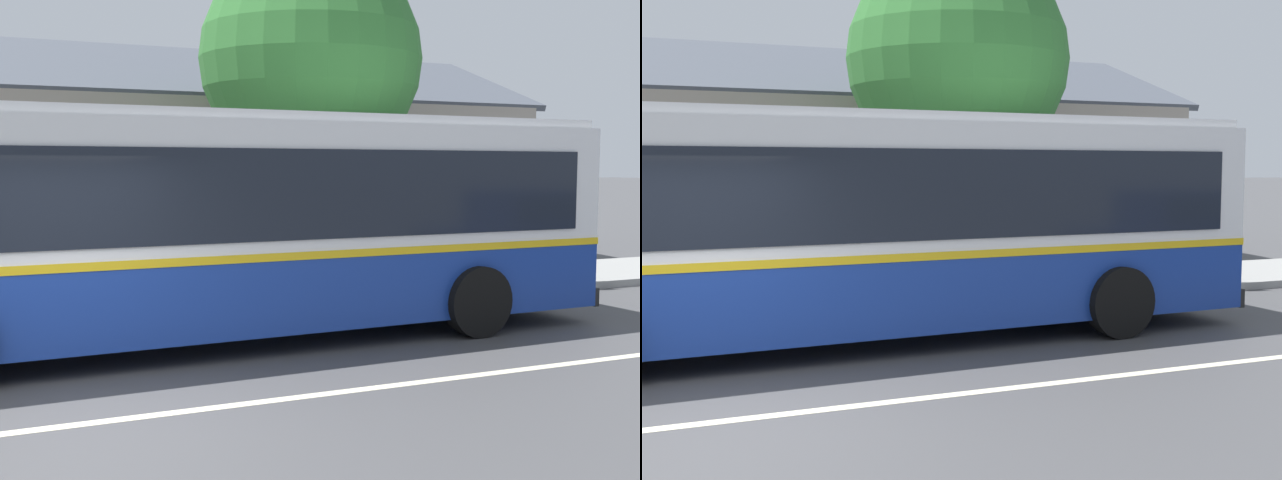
{
  "view_description": "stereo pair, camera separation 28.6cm",
  "coord_description": "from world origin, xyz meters",
  "views": [
    {
      "loc": [
        -0.86,
        -7.48,
        2.36
      ],
      "look_at": [
        3.73,
        2.93,
        1.34
      ],
      "focal_mm": 45.0,
      "sensor_mm": 36.0,
      "label": 1
    },
    {
      "loc": [
        -0.59,
        -7.59,
        2.36
      ],
      "look_at": [
        3.73,
        2.93,
        1.34
      ],
      "focal_mm": 45.0,
      "sensor_mm": 36.0,
      "label": 2
    }
  ],
  "objects": [
    {
      "name": "street_tree_primary",
      "position": [
        5.23,
        6.78,
        4.4
      ],
      "size": [
        4.24,
        4.24,
        6.54
      ],
      "color": "#4C3828",
      "rests_on": "ground"
    },
    {
      "name": "bench_down_street",
      "position": [
        -0.33,
        6.0,
        0.57
      ],
      "size": [
        1.75,
        0.51,
        0.94
      ],
      "color": "brown",
      "rests_on": "sidewalk_far"
    },
    {
      "name": "bus_stop_sign",
      "position": [
        9.44,
        4.99,
        1.64
      ],
      "size": [
        0.36,
        0.07,
        2.4
      ],
      "color": "gray",
      "rests_on": "sidewalk_far"
    },
    {
      "name": "sidewalk_far",
      "position": [
        0.0,
        6.0,
        0.07
      ],
      "size": [
        60.0,
        3.0,
        0.15
      ],
      "primitive_type": "cube",
      "color": "gray",
      "rests_on": "ground"
    },
    {
      "name": "lane_divider_stripe",
      "position": [
        0.0,
        0.0,
        0.0
      ],
      "size": [
        60.0,
        0.16,
        0.01
      ],
      "primitive_type": "cube",
      "color": "beige",
      "rests_on": "ground"
    },
    {
      "name": "ground_plane",
      "position": [
        0.0,
        0.0,
        0.0
      ],
      "size": [
        300.0,
        300.0,
        0.0
      ],
      "primitive_type": "plane",
      "color": "#424244"
    },
    {
      "name": "transit_bus",
      "position": [
        2.04,
        2.9,
        1.65
      ],
      "size": [
        11.69,
        3.02,
        3.07
      ],
      "color": "navy",
      "rests_on": "ground"
    }
  ]
}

